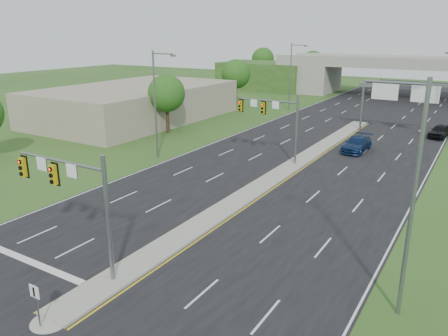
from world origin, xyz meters
name	(u,v)px	position (x,y,z in m)	size (l,w,h in m)	color
ground	(113,281)	(0.00, 0.00, 0.00)	(240.00, 240.00, 0.00)	#294E1C
road	(327,144)	(0.00, 35.00, 0.01)	(24.00, 160.00, 0.02)	black
median	(287,169)	(0.00, 23.00, 0.10)	(2.00, 54.00, 0.16)	gray
median_nose	(50,320)	(0.00, -4.00, 0.10)	(2.00, 2.00, 0.16)	gray
lane_markings	(303,155)	(-0.60, 28.91, 0.02)	(23.72, 160.00, 0.01)	gold
signal_mast_near	(74,191)	(-2.26, -0.07, 4.73)	(6.62, 0.60, 7.00)	slate
signal_mast_far	(275,116)	(-2.26, 24.93, 4.73)	(6.62, 0.60, 7.00)	slate
keep_right_sign	(36,299)	(0.00, -4.53, 1.52)	(0.60, 0.13, 2.20)	slate
sign_gantry	(407,94)	(6.68, 44.92, 5.24)	(11.58, 0.44, 6.67)	slate
overpass	(402,80)	(0.00, 80.00, 3.55)	(80.00, 14.00, 8.10)	gray
lightpole_l_mid	(156,100)	(-13.30, 20.00, 6.10)	(2.85, 0.25, 11.00)	slate
lightpole_l_far	(292,74)	(-13.30, 55.00, 6.10)	(2.85, 0.25, 11.00)	slate
lightpole_r_near	(409,191)	(13.30, 5.00, 6.10)	(2.85, 0.25, 11.00)	slate
tree_l_near	(166,93)	(-20.00, 30.00, 5.18)	(4.80, 4.80, 7.60)	#382316
tree_l_mid	(236,74)	(-24.00, 55.00, 5.51)	(5.20, 5.20, 8.12)	#382316
tree_back_a	(263,59)	(-38.00, 94.00, 5.84)	(6.00, 6.00, 8.85)	#382316
tree_back_b	(313,62)	(-24.00, 94.00, 5.51)	(5.60, 5.60, 8.32)	#382316
commercial_building	(136,103)	(-30.00, 35.00, 2.50)	(18.00, 30.00, 5.00)	gray
car_far_b	(357,144)	(3.83, 33.54, 0.82)	(2.25, 5.54, 1.61)	#0B1E44
car_far_c	(440,131)	(11.00, 45.73, 0.84)	(1.93, 4.79, 1.63)	black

